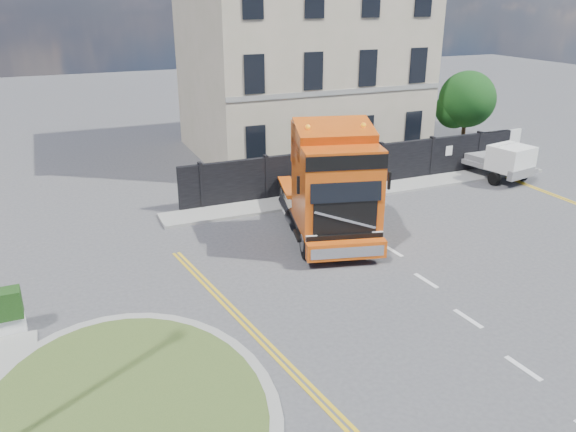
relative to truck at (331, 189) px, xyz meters
name	(u,v)px	position (x,y,z in m)	size (l,w,h in m)	color
ground	(340,293)	(-1.67, -3.96, -1.98)	(120.00, 120.00, 0.00)	#424244
traffic_island	(125,412)	(-8.67, -6.96, -1.90)	(6.80, 6.80, 0.17)	gray
hoarding_fence	(372,165)	(4.88, 5.04, -0.98)	(18.80, 0.25, 2.00)	black
georgian_building	(299,51)	(4.33, 12.54, 3.79)	(12.30, 10.30, 12.80)	#C0AF98
tree	(464,102)	(12.71, 8.14, 1.07)	(3.20, 3.20, 4.80)	#382619
pavement_far	(371,190)	(4.33, 4.14, -1.92)	(20.00, 1.60, 0.12)	gray
truck	(331,189)	(0.00, 0.00, 0.00)	(4.49, 7.82, 4.42)	black
flatbed_pickup	(502,161)	(11.28, 3.17, -0.97)	(2.56, 4.76, 1.87)	slate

